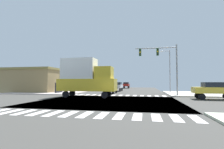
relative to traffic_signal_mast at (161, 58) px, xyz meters
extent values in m
cube|color=#3C3B37|center=(-5.87, -7.47, -5.20)|extent=(14.00, 90.00, 0.05)
cube|color=#3C3B37|center=(-5.87, -7.47, -5.20)|extent=(90.00, 12.00, 0.05)
cube|color=#B2ADA3|center=(7.13, 4.53, -5.11)|extent=(12.00, 12.00, 0.14)
cube|color=#B3A6A2|center=(-18.87, 4.53, -5.11)|extent=(12.00, 12.00, 0.14)
cube|color=silver|center=(-10.62, -14.77, -5.18)|extent=(0.50, 2.00, 0.01)
cube|color=silver|center=(-9.62, -14.77, -5.18)|extent=(0.50, 2.00, 0.01)
cube|color=silver|center=(-8.62, -14.77, -5.18)|extent=(0.50, 2.00, 0.01)
cube|color=silver|center=(-7.62, -14.77, -5.18)|extent=(0.50, 2.00, 0.01)
cube|color=silver|center=(-6.62, -14.77, -5.18)|extent=(0.50, 2.00, 0.01)
cube|color=silver|center=(-5.62, -14.77, -5.18)|extent=(0.50, 2.00, 0.01)
cube|color=silver|center=(-4.62, -14.77, -5.18)|extent=(0.50, 2.00, 0.01)
cube|color=silver|center=(-3.62, -14.77, -5.18)|extent=(0.50, 2.00, 0.01)
cube|color=silver|center=(-2.62, -14.77, -5.18)|extent=(0.50, 2.00, 0.01)
cube|color=silver|center=(-1.62, -14.77, -5.18)|extent=(0.50, 2.00, 0.01)
cube|color=silver|center=(-0.62, -14.77, -5.18)|extent=(0.50, 2.00, 0.01)
cube|color=silver|center=(0.38, -14.77, -5.18)|extent=(0.50, 2.00, 0.01)
cube|color=silver|center=(-12.62, -0.17, -5.18)|extent=(0.50, 2.00, 0.01)
cube|color=silver|center=(-11.62, -0.17, -5.18)|extent=(0.50, 2.00, 0.01)
cube|color=silver|center=(-10.62, -0.17, -5.18)|extent=(0.50, 2.00, 0.01)
cube|color=silver|center=(-9.62, -0.17, -5.18)|extent=(0.50, 2.00, 0.01)
cube|color=silver|center=(-8.62, -0.17, -5.18)|extent=(0.50, 2.00, 0.01)
cube|color=silver|center=(-7.62, -0.17, -5.18)|extent=(0.50, 2.00, 0.01)
cube|color=silver|center=(-6.62, -0.17, -5.18)|extent=(0.50, 2.00, 0.01)
cube|color=silver|center=(-5.62, -0.17, -5.18)|extent=(0.50, 2.00, 0.01)
cube|color=silver|center=(-4.62, -0.17, -5.18)|extent=(0.50, 2.00, 0.01)
cube|color=silver|center=(-3.62, -0.17, -5.18)|extent=(0.50, 2.00, 0.01)
cube|color=silver|center=(-2.62, -0.17, -5.18)|extent=(0.50, 2.00, 0.01)
cube|color=silver|center=(-1.62, -0.17, -5.18)|extent=(0.50, 2.00, 0.01)
cube|color=silver|center=(-0.62, -0.17, -5.18)|extent=(0.50, 2.00, 0.01)
cube|color=silver|center=(0.38, -0.17, -5.18)|extent=(0.50, 2.00, 0.01)
cylinder|color=gray|center=(2.11, 0.02, -1.64)|extent=(0.20, 0.20, 7.07)
cylinder|color=gray|center=(-0.70, 0.02, 1.49)|extent=(5.61, 0.14, 0.14)
cube|color=#1E5123|center=(-0.42, 0.02, 0.94)|extent=(0.32, 0.40, 1.00)
sphere|color=black|center=(-0.42, -0.22, 1.25)|extent=(0.22, 0.22, 0.22)
sphere|color=orange|center=(-0.42, -0.22, 0.94)|extent=(0.22, 0.22, 0.22)
sphere|color=black|center=(-0.42, -0.22, 0.63)|extent=(0.22, 0.22, 0.22)
cube|color=#1E5123|center=(-2.83, 0.02, 0.94)|extent=(0.32, 0.40, 1.00)
sphere|color=black|center=(-2.83, -0.22, 1.25)|extent=(0.22, 0.22, 0.22)
sphere|color=orange|center=(-2.83, -0.22, 0.94)|extent=(0.22, 0.22, 0.22)
sphere|color=black|center=(-2.83, -0.22, 0.63)|extent=(0.22, 0.22, 0.22)
cylinder|color=gray|center=(2.35, 8.30, -1.29)|extent=(0.16, 0.16, 7.79)
cylinder|color=gray|center=(1.65, 8.30, 2.51)|extent=(1.40, 0.10, 0.10)
ellipsoid|color=silver|center=(0.95, 8.30, 2.46)|extent=(0.60, 0.32, 0.20)
cube|color=olive|center=(-24.58, 4.86, -3.14)|extent=(13.19, 7.36, 4.08)
cube|color=olive|center=(-24.58, 4.86, -0.90)|extent=(13.49, 7.66, 0.40)
cube|color=black|center=(-16.49, 2.18, -4.28)|extent=(0.24, 2.20, 1.80)
cylinder|color=black|center=(3.74, -3.25, -4.84)|extent=(0.68, 0.26, 0.68)
cylinder|color=black|center=(3.74, -4.69, -4.84)|extent=(0.68, 0.26, 0.68)
cube|color=yellow|center=(5.20, -3.97, -4.17)|extent=(4.30, 1.80, 0.66)
cube|color=black|center=(5.20, -3.97, -3.57)|extent=(2.24, 1.55, 0.54)
cylinder|color=black|center=(-7.15, 9.76, -4.84)|extent=(0.26, 0.68, 0.68)
cylinder|color=black|center=(-8.59, 9.76, -4.84)|extent=(0.26, 0.68, 0.68)
cylinder|color=black|center=(-7.15, 12.69, -4.84)|extent=(0.26, 0.68, 0.68)
cylinder|color=black|center=(-8.59, 12.69, -4.84)|extent=(0.26, 0.68, 0.68)
cube|color=silver|center=(-7.87, 11.22, -4.17)|extent=(1.80, 4.30, 0.66)
cube|color=black|center=(-7.87, 11.22, -3.57)|extent=(1.55, 2.24, 0.54)
cylinder|color=black|center=(-7.15, 2.25, -4.84)|extent=(0.26, 0.68, 0.68)
cylinder|color=black|center=(-8.59, 2.25, -4.84)|extent=(0.26, 0.68, 0.68)
cylinder|color=black|center=(-7.15, 5.17, -4.84)|extent=(0.26, 0.68, 0.68)
cylinder|color=black|center=(-8.59, 5.17, -4.84)|extent=(0.26, 0.68, 0.68)
cube|color=black|center=(-7.87, 3.71, -4.17)|extent=(1.80, 4.30, 0.66)
cube|color=black|center=(-7.87, 3.71, -3.57)|extent=(1.55, 2.24, 0.54)
cylinder|color=black|center=(-6.83, -3.01, -4.78)|extent=(0.80, 0.26, 0.80)
cylinder|color=black|center=(-6.83, -4.93, -4.78)|extent=(0.80, 0.26, 0.80)
cylinder|color=black|center=(-11.72, -3.01, -4.78)|extent=(0.80, 0.26, 0.80)
cylinder|color=black|center=(-11.72, -4.93, -4.78)|extent=(0.80, 0.26, 0.80)
cube|color=gold|center=(-9.28, -3.97, -3.64)|extent=(7.20, 2.40, 1.49)
cube|color=white|center=(-10.36, -3.97, -1.61)|extent=(4.18, 2.30, 2.56)
cube|color=gold|center=(-7.12, -3.97, -2.15)|extent=(2.02, 2.11, 1.49)
cylinder|color=black|center=(-7.15, 26.65, -4.84)|extent=(0.26, 0.68, 0.68)
cylinder|color=black|center=(-8.59, 26.65, -4.84)|extent=(0.26, 0.68, 0.68)
cylinder|color=black|center=(-7.15, 29.58, -4.84)|extent=(0.26, 0.68, 0.68)
cylinder|color=black|center=(-8.59, 29.58, -4.84)|extent=(0.26, 0.68, 0.68)
cube|color=maroon|center=(-7.87, 28.12, -4.17)|extent=(1.80, 4.30, 0.66)
cube|color=black|center=(-7.87, 28.12, -3.57)|extent=(1.55, 2.24, 0.54)
camera|label=1|loc=(-2.21, -24.19, -3.30)|focal=27.10mm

